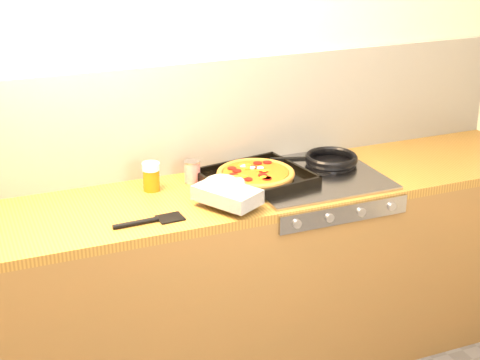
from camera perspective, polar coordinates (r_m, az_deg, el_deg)
name	(u,v)px	position (r m, az deg, el deg)	size (l,w,h in m)	color
room_shell	(193,118)	(3.30, -3.68, 4.82)	(3.20, 3.20, 3.20)	white
counter_run	(218,285)	(3.33, -1.73, -8.15)	(3.20, 0.62, 0.90)	brown
stovetop	(310,177)	(3.30, 5.48, 0.26)	(0.60, 0.56, 0.02)	#95959A
pizza_on_tray	(247,180)	(3.14, 0.53, 0.02)	(0.59, 0.57, 0.07)	black
frying_pan	(330,160)	(3.42, 7.00, 1.55)	(0.43, 0.31, 0.04)	black
tomato_can	(192,172)	(3.22, -3.72, 0.64)	(0.09, 0.09, 0.10)	maroon
juice_glass	(151,176)	(3.15, -6.90, 0.28)	(0.08, 0.08, 0.12)	#E35B0D
wooden_spoon	(229,174)	(3.30, -0.85, 0.46)	(0.30, 0.06, 0.02)	#AC7A49
black_spatula	(150,221)	(2.87, -6.98, -3.16)	(0.28, 0.09, 0.02)	black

